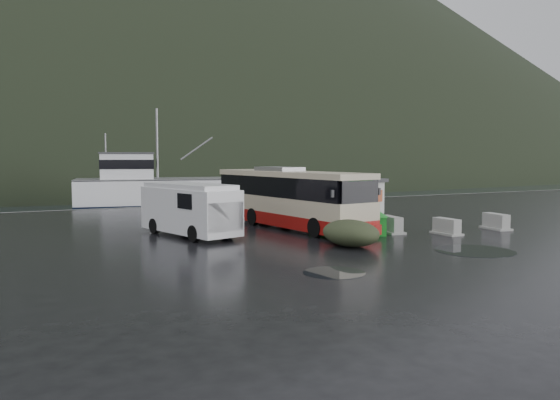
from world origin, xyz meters
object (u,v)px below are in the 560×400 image
white_van (190,236)px  jersey_barrier_a (446,234)px  coach_bus (289,227)px  waste_bin_left (374,235)px  dome_tent (351,246)px  jersey_barrier_b (391,233)px  fishing_trawler (188,197)px  jersey_barrier_c (496,229)px  ticket_kiosk (349,228)px  waste_bin_right (320,234)px

white_van → jersey_barrier_a: size_ratio=3.85×
coach_bus → jersey_barrier_a: (5.87, -6.17, 0.00)m
waste_bin_left → dome_tent: 3.72m
jersey_barrier_b → fishing_trawler: fishing_trawler is taller
white_van → dome_tent: bearing=-64.5°
waste_bin_left → jersey_barrier_c: (7.36, -1.11, 0.00)m
jersey_barrier_a → waste_bin_left: bearing=158.6°
white_van → fishing_trawler: bearing=58.3°
jersey_barrier_a → dome_tent: bearing=-172.5°
ticket_kiosk → jersey_barrier_b: (0.91, -2.50, 0.00)m
ticket_kiosk → fishing_trawler: (-0.78, 27.31, 0.00)m
jersey_barrier_a → jersey_barrier_c: (3.85, 0.27, 0.00)m
white_van → jersey_barrier_a: 13.09m
white_van → jersey_barrier_b: bearing=-35.8°
waste_bin_left → jersey_barrier_b: 1.40m
coach_bus → jersey_barrier_c: size_ratio=6.99×
waste_bin_right → fishing_trawler: 28.61m
jersey_barrier_a → white_van: bearing=155.0°
coach_bus → white_van: coach_bus is taller
coach_bus → jersey_barrier_c: 11.37m
ticket_kiosk → jersey_barrier_b: 2.66m
jersey_barrier_c → ticket_kiosk: bearing=150.0°
coach_bus → jersey_barrier_b: coach_bus is taller
coach_bus → fishing_trawler: (2.01, 25.41, 0.00)m
waste_bin_right → dome_tent: (-0.76, -3.88, 0.00)m
coach_bus → dome_tent: coach_bus is taller
dome_tent → waste_bin_right: bearing=78.9°
white_van → dome_tent: 8.35m
white_van → ticket_kiosk: bearing=-22.7°
dome_tent → white_van: bearing=130.2°
dome_tent → jersey_barrier_a: dome_tent is taller
ticket_kiosk → jersey_barrier_c: size_ratio=2.05×
coach_bus → white_van: (-6.00, -0.65, 0.00)m
jersey_barrier_a → jersey_barrier_b: bearing=140.7°
waste_bin_right → jersey_barrier_c: waste_bin_right is taller
white_van → dome_tent: white_van is taller
white_van → jersey_barrier_b: white_van is taller
waste_bin_right → jersey_barrier_b: 3.76m
coach_bus → jersey_barrier_c: coach_bus is taller
waste_bin_right → jersey_barrier_b: (3.54, -1.25, 0.00)m
white_van → fishing_trawler: 27.26m
ticket_kiosk → fishing_trawler: size_ratio=0.14×
waste_bin_left → ticket_kiosk: (0.43, 2.90, 0.00)m
jersey_barrier_b → fishing_trawler: bearing=93.2°
jersey_barrier_b → dome_tent: bearing=-148.5°
ticket_kiosk → jersey_barrier_b: size_ratio=2.03×
waste_bin_right → jersey_barrier_b: waste_bin_right is taller
white_van → jersey_barrier_a: (11.87, -5.52, 0.00)m
waste_bin_right → jersey_barrier_c: bearing=-16.1°
waste_bin_right → dome_tent: waste_bin_right is taller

